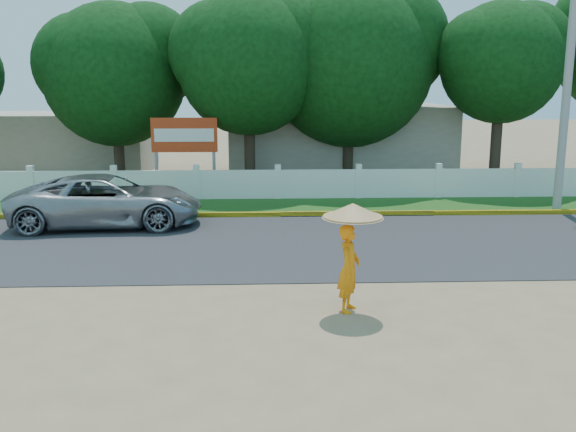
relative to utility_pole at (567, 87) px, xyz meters
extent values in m
plane|color=#9E8460|center=(-9.50, -8.88, -4.12)|extent=(120.00, 120.00, 0.00)
cube|color=#38383A|center=(-9.50, -4.38, -4.11)|extent=(60.00, 7.00, 0.02)
cube|color=#2D601E|center=(-9.50, 0.87, -4.10)|extent=(60.00, 3.50, 0.03)
cube|color=yellow|center=(-9.50, -0.83, -4.04)|extent=(40.00, 0.18, 0.16)
cube|color=silver|center=(-9.50, 2.32, -3.57)|extent=(40.00, 0.10, 1.10)
cube|color=#B7AD99|center=(-6.50, 9.12, -2.52)|extent=(10.00, 6.00, 3.20)
cube|color=#B7AD99|center=(-19.50, 10.12, -2.72)|extent=(8.00, 5.00, 2.80)
cylinder|color=#969693|center=(0.00, 0.00, 0.00)|extent=(0.28, 0.28, 8.24)
imported|color=#989A9F|center=(-14.76, -1.97, -3.34)|extent=(5.78, 2.97, 1.56)
imported|color=orange|center=(-8.46, -9.55, -3.28)|extent=(0.59, 0.72, 1.69)
cylinder|color=gray|center=(-8.41, -9.55, -2.63)|extent=(0.02, 0.02, 1.09)
cone|color=tan|center=(-8.41, -9.55, -2.16)|extent=(1.15, 1.15, 0.28)
cylinder|color=gray|center=(-14.12, 3.42, -3.12)|extent=(0.12, 0.12, 2.00)
cylinder|color=gray|center=(-11.92, 3.42, -3.12)|extent=(0.12, 0.12, 2.00)
cube|color=#BD3314|center=(-13.02, 3.42, -1.82)|extent=(2.50, 0.12, 1.30)
cube|color=silver|center=(-13.02, 3.36, -1.82)|extent=(2.25, 0.02, 0.49)
cylinder|color=#473828|center=(-16.10, 6.08, -2.65)|extent=(0.44, 0.44, 2.95)
sphere|color=#104614|center=(-16.10, 6.08, 0.44)|extent=(5.86, 5.86, 5.86)
cylinder|color=#473828|center=(-10.58, 4.91, -2.40)|extent=(0.44, 0.44, 3.44)
sphere|color=#104614|center=(-10.58, 4.91, 0.88)|extent=(5.70, 5.70, 5.70)
cylinder|color=#473828|center=(-6.40, 6.10, -2.56)|extent=(0.44, 0.44, 3.11)
sphere|color=#104614|center=(-6.40, 6.10, 0.91)|extent=(6.96, 6.96, 6.96)
cylinder|color=#473828|center=(-0.47, 4.83, -2.27)|extent=(0.44, 0.44, 3.69)
sphere|color=#104614|center=(-0.47, 4.83, 0.91)|extent=(4.86, 4.86, 4.86)
camera|label=1|loc=(-10.09, -21.15, 0.20)|focal=40.00mm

